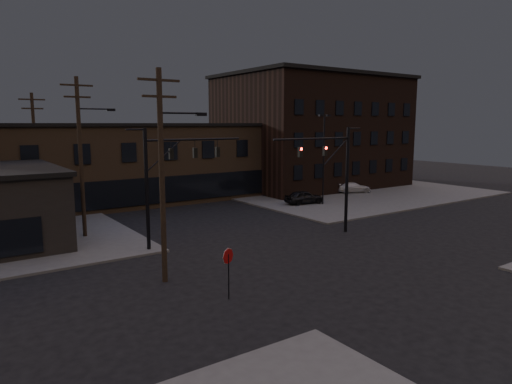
{
  "coord_description": "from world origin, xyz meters",
  "views": [
    {
      "loc": [
        -18.75,
        -19.73,
        8.27
      ],
      "look_at": [
        -0.68,
        6.27,
        3.5
      ],
      "focal_mm": 32.0,
      "sensor_mm": 36.0,
      "label": 1
    }
  ],
  "objects_px": {
    "parked_car_lot_a": "(304,197)",
    "stop_sign": "(228,261)",
    "car_crossing": "(207,191)",
    "traffic_signal_near": "(336,169)",
    "parked_car_lot_b": "(353,187)",
    "traffic_signal_far": "(165,174)"
  },
  "relations": [
    {
      "from": "parked_car_lot_a",
      "to": "stop_sign",
      "type": "bearing_deg",
      "value": 140.33
    },
    {
      "from": "car_crossing",
      "to": "traffic_signal_near",
      "type": "bearing_deg",
      "value": -109.48
    },
    {
      "from": "parked_car_lot_b",
      "to": "car_crossing",
      "type": "bearing_deg",
      "value": 89.41
    },
    {
      "from": "traffic_signal_near",
      "to": "traffic_signal_far",
      "type": "bearing_deg",
      "value": 163.83
    },
    {
      "from": "parked_car_lot_a",
      "to": "car_crossing",
      "type": "distance_m",
      "value": 11.39
    },
    {
      "from": "traffic_signal_near",
      "to": "parked_car_lot_b",
      "type": "distance_m",
      "value": 21.11
    },
    {
      "from": "traffic_signal_far",
      "to": "stop_sign",
      "type": "height_order",
      "value": "traffic_signal_far"
    },
    {
      "from": "traffic_signal_far",
      "to": "car_crossing",
      "type": "distance_m",
      "value": 21.24
    },
    {
      "from": "traffic_signal_far",
      "to": "parked_car_lot_b",
      "type": "distance_m",
      "value": 29.96
    },
    {
      "from": "stop_sign",
      "to": "parked_car_lot_a",
      "type": "relative_size",
      "value": 0.61
    },
    {
      "from": "car_crossing",
      "to": "parked_car_lot_a",
      "type": "bearing_deg",
      "value": -77.43
    },
    {
      "from": "traffic_signal_near",
      "to": "parked_car_lot_a",
      "type": "relative_size",
      "value": 1.98
    },
    {
      "from": "parked_car_lot_b",
      "to": "traffic_signal_near",
      "type": "bearing_deg",
      "value": 153.32
    },
    {
      "from": "traffic_signal_far",
      "to": "parked_car_lot_b",
      "type": "xyz_separation_m",
      "value": [
        28.04,
        9.66,
        -4.26
      ]
    },
    {
      "from": "traffic_signal_far",
      "to": "parked_car_lot_a",
      "type": "xyz_separation_m",
      "value": [
        18.19,
        7.14,
        -4.18
      ]
    },
    {
      "from": "stop_sign",
      "to": "traffic_signal_near",
      "type": "bearing_deg",
      "value": 25.9
    },
    {
      "from": "traffic_signal_far",
      "to": "parked_car_lot_b",
      "type": "height_order",
      "value": "traffic_signal_far"
    },
    {
      "from": "stop_sign",
      "to": "traffic_signal_far",
      "type": "bearing_deg",
      "value": 82.68
    },
    {
      "from": "parked_car_lot_a",
      "to": "car_crossing",
      "type": "xyz_separation_m",
      "value": [
        -5.98,
        9.7,
        -0.11
      ]
    },
    {
      "from": "traffic_signal_near",
      "to": "car_crossing",
      "type": "relative_size",
      "value": 1.81
    },
    {
      "from": "traffic_signal_far",
      "to": "stop_sign",
      "type": "distance_m",
      "value": 10.55
    },
    {
      "from": "car_crossing",
      "to": "parked_car_lot_b",
      "type": "bearing_deg",
      "value": -43.48
    }
  ]
}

